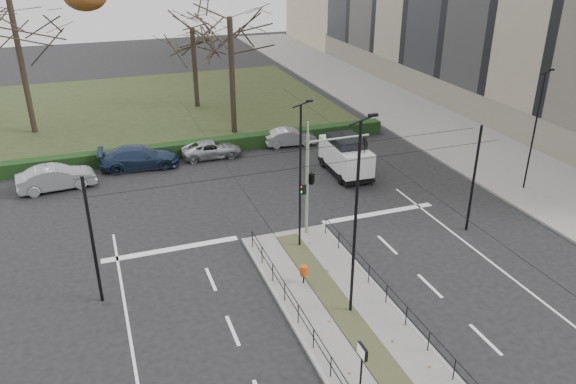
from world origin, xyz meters
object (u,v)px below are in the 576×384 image
litter_bin (304,271)px  info_panel (362,357)px  white_van (346,155)px  streetlamp_sidewalk (535,130)px  bare_tree_near (230,26)px  parked_car_second (56,178)px  traffic_light (313,176)px  streetlamp_median_far (301,176)px  parked_car_third (139,157)px  parked_car_fifth (290,137)px  streetlamp_median_near (356,219)px  parked_car_fourth (212,149)px  bare_tree_center (192,34)px

litter_bin → info_panel: bearing=-95.8°
info_panel → white_van: white_van is taller
streetlamp_sidewalk → bare_tree_near: bare_tree_near is taller
streetlamp_sidewalk → parked_car_second: size_ratio=1.59×
traffic_light → streetlamp_median_far: streetlamp_median_far is taller
parked_car_third → parked_car_fifth: size_ratio=1.36×
info_panel → parked_car_fifth: size_ratio=0.56×
streetlamp_median_near → parked_car_fifth: streetlamp_median_near is taller
info_panel → streetlamp_sidewalk: size_ratio=0.30×
white_van → parked_car_fifth: white_van is taller
litter_bin → parked_car_fourth: parked_car_fourth is taller
streetlamp_median_near → parked_car_fifth: 21.48m
streetlamp_median_far → white_van: streetlamp_median_far is taller
white_van → litter_bin: bearing=-123.2°
bare_tree_near → parked_car_fifth: (3.27, -4.26, -7.84)m
parked_car_second → streetlamp_median_near: bearing=-152.6°
streetlamp_median_far → parked_car_fourth: streetlamp_median_far is taller
bare_tree_center → parked_car_fifth: 14.81m
info_panel → parked_car_second: size_ratio=0.47×
litter_bin → streetlamp_median_far: bearing=71.8°
streetlamp_median_near → litter_bin: bearing=113.7°
streetlamp_sidewalk → white_van: (-9.52, 6.30, -2.62)m
streetlamp_median_far → streetlamp_sidewalk: (15.96, 1.90, -0.08)m
traffic_light → white_van: bearing=53.0°
info_panel → litter_bin: bearing=84.2°
info_panel → parked_car_fifth: info_panel is taller
litter_bin → white_van: size_ratio=0.18×
litter_bin → bare_tree_near: bare_tree_near is taller
parked_car_third → parked_car_fifth: bearing=-81.3°
parked_car_fourth → bare_tree_near: 9.63m
parked_car_third → bare_tree_near: 12.23m
parked_car_second → parked_car_fourth: 10.71m
parked_car_fourth → bare_tree_near: size_ratio=0.36×
bare_tree_near → parked_car_fifth: bare_tree_near is taller
info_panel → bare_tree_near: bearing=83.5°
parked_car_fourth → traffic_light: bearing=-168.0°
traffic_light → streetlamp_median_near: bearing=-98.7°
info_panel → bare_tree_center: bearing=86.9°
streetlamp_median_near → streetlamp_median_far: (-0.06, 5.91, -0.51)m
litter_bin → streetlamp_median_near: (1.15, -2.61, 3.76)m
streetlamp_sidewalk → bare_tree_center: 30.06m
streetlamp_median_near → bare_tree_near: 25.20m
bare_tree_near → bare_tree_center: bearing=98.8°
traffic_light → parked_car_fifth: bearing=74.7°
streetlamp_sidewalk → parked_car_fifth: streetlamp_sidewalk is taller
traffic_light → info_panel: size_ratio=2.51×
litter_bin → bare_tree_center: size_ratio=0.09×
streetlamp_sidewalk → parked_car_second: (-27.82, 10.20, -3.18)m
info_panel → streetlamp_sidewalk: (17.77, 12.37, 2.08)m
streetlamp_sidewalk → litter_bin: bearing=-163.1°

